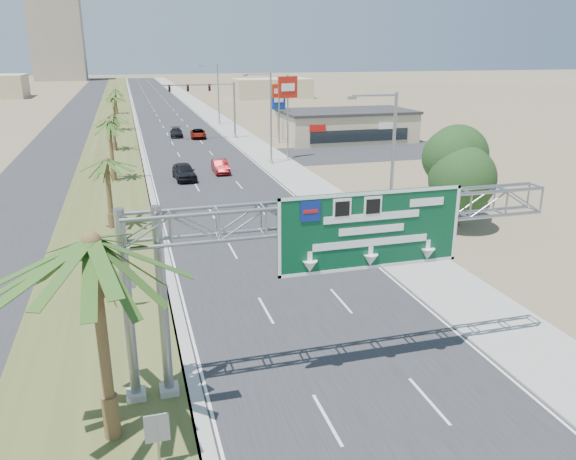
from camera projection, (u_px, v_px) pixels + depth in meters
The scene contains 29 objects.
road at pixel (166, 113), 114.47m from camera, with size 12.00×300.00×0.02m, color #28282B.
sidewalk_right at pixel (207, 111), 116.68m from camera, with size 4.00×300.00×0.10m, color #9E9B93.
median_grass at pixel (114, 114), 111.83m from camera, with size 7.00×300.00×0.12m, color #484F23.
opposing_road at pixel (77, 115), 110.02m from camera, with size 8.00×300.00×0.02m, color #28282B.
sign_gantry at pixel (328, 229), 20.78m from camera, with size 16.75×1.24×7.50m.
palm_near at pixel (92, 243), 16.61m from camera, with size 5.70×5.70×8.35m.
palm_row_b at pixel (106, 162), 39.12m from camera, with size 3.99×3.99×5.95m.
palm_row_c at pixel (109, 123), 53.52m from camera, with size 3.99×3.99×6.75m.
palm_row_d at pixel (112, 116), 70.37m from camera, with size 3.99×3.99×5.45m.
palm_row_e at pixel (113, 98), 87.55m from camera, with size 3.99×3.99×6.15m.
palm_row_f at pixel (115, 90), 110.54m from camera, with size 3.99×3.99×5.75m.
streetlight_near at pixel (389, 181), 34.43m from camera, with size 3.27×0.44×10.00m.
streetlight_mid at pixel (269, 123), 61.87m from camera, with size 3.27×0.44×10.00m.
streetlight_far at pixel (217, 97), 94.81m from camera, with size 3.27×0.44×10.00m.
signal_mast at pixel (220, 105), 79.54m from camera, with size 10.28×0.71×8.00m.
store_building at pixel (346, 126), 79.36m from camera, with size 18.00×10.00×4.00m, color tan.
oak_near at pixel (462, 165), 40.16m from camera, with size 4.50×4.50×6.80m.
oak_far at pixel (466, 162), 44.82m from camera, with size 3.50×3.50×5.60m.
median_signback_a at pixel (157, 432), 16.84m from camera, with size 0.75×0.08×2.08m.
median_signback_b at pixel (128, 283), 27.63m from camera, with size 0.75×0.08×2.08m.
tower_distant at pixel (57, 36), 228.79m from camera, with size 20.00×16.00×35.00m, color gray.
building_distant_right at pixel (271, 88), 149.00m from camera, with size 20.00×12.00×5.00m, color tan.
car_left_lane at pixel (184, 172), 55.63m from camera, with size 1.96×4.87×1.66m, color black.
car_mid_lane at pixel (220, 167), 58.78m from camera, with size 1.45×4.15×1.37m, color maroon.
car_right_lane at pixel (198, 134), 81.80m from camera, with size 2.14×4.64×1.29m, color gray.
car_far at pixel (176, 133), 83.00m from camera, with size 1.78×4.39×1.27m, color black.
pole_sign_red_near at pixel (288, 93), 63.98m from camera, with size 2.41×0.83×9.69m.
pole_sign_blue at pixel (279, 100), 78.91m from camera, with size 2.02×0.61×7.51m.
pole_sign_red_far at pixel (279, 96), 75.74m from camera, with size 2.20×0.89×8.16m.
Camera 1 is at (-7.91, -8.69, 12.42)m, focal length 35.00 mm.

